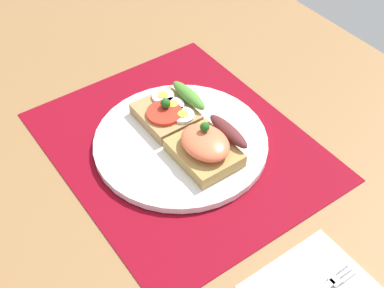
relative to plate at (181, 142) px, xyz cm
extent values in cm
cube|color=olive|center=(0.00, 0.00, -2.46)|extent=(120.00, 90.00, 3.20)
cube|color=maroon|center=(0.00, 0.00, -0.71)|extent=(43.09, 35.68, 0.30)
cylinder|color=white|center=(0.00, 0.00, 0.00)|extent=(26.85, 26.85, 1.13)
cube|color=#AA8151|center=(-5.14, 0.74, 1.55)|extent=(9.37, 7.98, 1.97)
cylinder|color=red|center=(-4.40, -0.04, 2.83)|extent=(5.61, 5.61, 0.60)
ellipsoid|color=#4B8830|center=(-5.14, 5.12, 3.43)|extent=(8.24, 2.20, 1.80)
sphere|color=#1E5919|center=(-5.14, 0.74, 3.93)|extent=(1.60, 1.60, 1.60)
cylinder|color=white|center=(-7.95, 2.07, 2.78)|extent=(3.58, 3.58, 0.50)
cylinder|color=yellow|center=(-7.95, 2.07, 3.11)|extent=(1.61, 1.61, 0.16)
cylinder|color=white|center=(-5.14, 2.12, 2.78)|extent=(3.58, 3.58, 0.50)
cylinder|color=yellow|center=(-5.14, 2.12, 3.11)|extent=(1.61, 1.61, 0.16)
cylinder|color=white|center=(-2.33, 2.07, 2.78)|extent=(3.58, 3.58, 0.50)
cylinder|color=yellow|center=(-2.33, 2.07, 3.11)|extent=(1.61, 1.61, 0.16)
cube|color=#AC894B|center=(5.14, 0.68, 1.60)|extent=(9.97, 7.97, 2.08)
ellipsoid|color=#F36C46|center=(5.33, 0.67, 3.90)|extent=(8.18, 6.37, 2.52)
ellipsoid|color=#592424|center=(5.14, 5.07, 3.54)|extent=(8.48, 2.20, 1.80)
sphere|color=#1E5919|center=(4.34, 1.28, 5.85)|extent=(1.40, 1.40, 1.40)
cube|color=#B7B7BC|center=(30.58, 1.82, -0.10)|extent=(1.50, 1.20, 0.32)
cube|color=#B7B7BC|center=(29.93, 3.82, -0.10)|extent=(0.32, 2.80, 0.32)
cube|color=#B7B7BC|center=(30.58, 3.82, -0.10)|extent=(0.32, 2.80, 0.32)
cube|color=#B7B7BC|center=(31.23, 3.82, -0.10)|extent=(0.32, 2.80, 0.32)
camera|label=1|loc=(48.00, -32.06, 57.66)|focal=49.51mm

